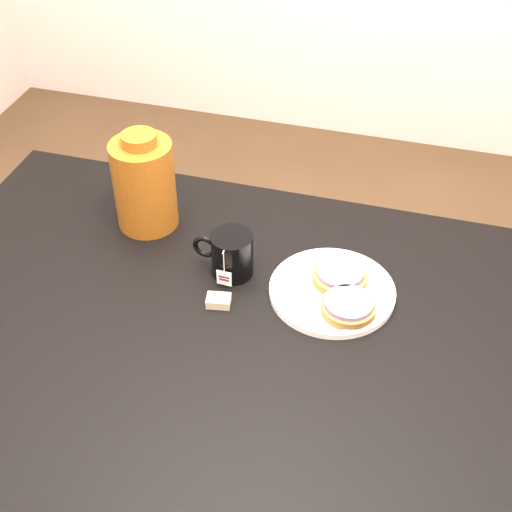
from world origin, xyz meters
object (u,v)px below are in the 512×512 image
at_px(bagel_back, 340,276).
at_px(mug, 231,254).
at_px(table, 256,366).
at_px(bagel_front, 348,306).
at_px(teabag_pouch, 219,301).
at_px(plate, 332,290).
at_px(bagel_package, 144,183).

bearing_deg(bagel_back, mug, -174.91).
xyz_separation_m(table, bagel_front, (0.15, 0.09, 0.11)).
bearing_deg(bagel_front, teabag_pouch, -171.84).
xyz_separation_m(plate, bagel_back, (0.01, 0.03, 0.02)).
bearing_deg(mug, plate, 0.64).
xyz_separation_m(bagel_back, bagel_front, (0.03, -0.08, 0.00)).
bearing_deg(bagel_package, bagel_front, -19.68).
height_order(plate, bagel_package, bagel_package).
bearing_deg(table, bagel_back, 55.38).
bearing_deg(teabag_pouch, bagel_front, 8.16).
relative_size(table, bagel_front, 9.72).
xyz_separation_m(table, mug, (-0.09, 0.15, 0.13)).
relative_size(table, mug, 11.14).
relative_size(plate, bagel_front, 1.68).
height_order(plate, mug, mug).
height_order(bagel_back, teabag_pouch, bagel_back).
bearing_deg(plate, bagel_package, 165.04).
relative_size(plate, bagel_package, 1.11).
xyz_separation_m(mug, teabag_pouch, (0.00, -0.09, -0.04)).
xyz_separation_m(bagel_back, mug, (-0.21, -0.02, 0.02)).
height_order(bagel_back, mug, mug).
distance_m(table, mug, 0.22).
distance_m(table, bagel_package, 0.45).
xyz_separation_m(plate, teabag_pouch, (-0.20, -0.09, -0.00)).
bearing_deg(bagel_back, bagel_front, -68.89).
bearing_deg(bagel_back, bagel_package, 168.63).
bearing_deg(bagel_front, table, -147.86).
height_order(plate, bagel_back, bagel_back).
height_order(mug, teabag_pouch, mug).
bearing_deg(bagel_back, teabag_pouch, -151.64).
distance_m(bagel_front, mug, 0.25).
bearing_deg(table, bagel_front, 32.14).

